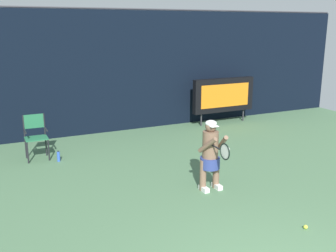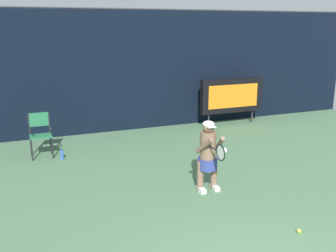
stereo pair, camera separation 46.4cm
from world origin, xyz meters
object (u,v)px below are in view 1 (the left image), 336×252
umpire_chair (36,134)px  tennis_player (211,153)px  water_bottle (59,156)px  tennis_ball_loose (306,227)px  tennis_racket (224,151)px  scoreboard (224,95)px

umpire_chair → tennis_player: (2.85, -3.38, 0.13)m
water_bottle → tennis_ball_loose: bearing=-59.0°
tennis_racket → tennis_ball_loose: (0.61, -1.49, -0.91)m
umpire_chair → tennis_racket: 4.82m
tennis_racket → tennis_player: bearing=83.2°
umpire_chair → tennis_ball_loose: 6.41m
water_bottle → tennis_ball_loose: (2.98, -4.96, -0.09)m
tennis_racket → scoreboard: bearing=54.6°
tennis_player → tennis_ball_loose: (0.57, -2.01, -0.72)m
scoreboard → tennis_player: (-3.22, -4.46, -0.20)m
scoreboard → tennis_racket: scoreboard is taller
tennis_player → scoreboard: bearing=54.2°
scoreboard → tennis_player: 5.51m
umpire_chair → water_bottle: (0.43, -0.43, -0.50)m
tennis_player → tennis_racket: (-0.04, -0.53, 0.20)m
scoreboard → tennis_racket: 5.96m
water_bottle → tennis_player: bearing=-50.7°
water_bottle → tennis_racket: tennis_racket is taller
scoreboard → water_bottle: scoreboard is taller
scoreboard → water_bottle: bearing=-165.0°
umpire_chair → tennis_ball_loose: (3.41, -5.40, -0.58)m
tennis_racket → water_bottle: bearing=122.1°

